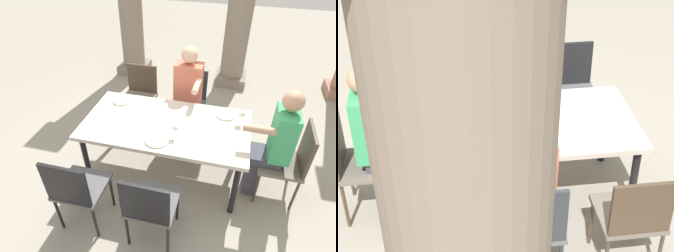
{
  "view_description": "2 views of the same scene",
  "coord_description": "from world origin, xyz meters",
  "views": [
    {
      "loc": [
        0.63,
        -2.33,
        2.53
      ],
      "look_at": [
        0.03,
        -0.04,
        0.73
      ],
      "focal_mm": 30.29,
      "sensor_mm": 36.0,
      "label": 1
    },
    {
      "loc": [
        0.6,
        3.46,
        3.04
      ],
      "look_at": [
        0.14,
        0.04,
        0.74
      ],
      "focal_mm": 58.04,
      "sensor_mm": 36.0,
      "label": 2
    }
  ],
  "objects": [
    {
      "name": "plate_0",
      "position": [
        -0.62,
        0.28,
        0.74
      ],
      "size": [
        0.21,
        0.21,
        0.02
      ],
      "color": "silver",
      "rests_on": "dining_table"
    },
    {
      "name": "chair_mid_south",
      "position": [
        0.09,
        -0.89,
        0.51
      ],
      "size": [
        0.44,
        0.44,
        0.88
      ],
      "color": "#4F4F50",
      "rests_on": "ground"
    },
    {
      "name": "fork_1",
      "position": [
        -0.16,
        -0.29,
        0.73
      ],
      "size": [
        0.03,
        0.17,
        0.01
      ],
      "primitive_type": "cube",
      "rotation": [
        0.0,
        0.0,
        0.1
      ],
      "color": "silver",
      "rests_on": "dining_table"
    },
    {
      "name": "spoon_1",
      "position": [
        0.14,
        -0.29,
        0.73
      ],
      "size": [
        0.02,
        0.17,
        0.01
      ],
      "primitive_type": "cube",
      "rotation": [
        0.0,
        0.0,
        0.02
      ],
      "color": "silver",
      "rests_on": "dining_table"
    },
    {
      "name": "chair_west_north",
      "position": [
        -0.61,
        0.88,
        0.51
      ],
      "size": [
        0.44,
        0.44,
        0.87
      ],
      "color": "#6A6158",
      "rests_on": "ground"
    },
    {
      "name": "chair_head_east",
      "position": [
        1.3,
        0.0,
        0.52
      ],
      "size": [
        0.44,
        0.44,
        0.92
      ],
      "color": "#6A6158",
      "rests_on": "ground"
    },
    {
      "name": "wine_glass_1",
      "position": [
        0.14,
        -0.19,
        0.84
      ],
      "size": [
        0.07,
        0.07,
        0.15
      ],
      "color": "white",
      "rests_on": "dining_table"
    },
    {
      "name": "chair_west_south",
      "position": [
        -0.61,
        -0.89,
        0.52
      ],
      "size": [
        0.44,
        0.44,
        0.9
      ],
      "color": "#4F4F50",
      "rests_on": "ground"
    },
    {
      "name": "plate_1",
      "position": [
        -0.01,
        -0.29,
        0.74
      ],
      "size": [
        0.25,
        0.25,
        0.02
      ],
      "color": "white",
      "rests_on": "dining_table"
    },
    {
      "name": "spoon_0",
      "position": [
        -0.47,
        0.28,
        0.73
      ],
      "size": [
        0.04,
        0.17,
        0.01
      ],
      "primitive_type": "cube",
      "rotation": [
        0.0,
        0.0,
        -0.11
      ],
      "color": "silver",
      "rests_on": "dining_table"
    },
    {
      "name": "fork_0",
      "position": [
        -0.77,
        0.28,
        0.73
      ],
      "size": [
        0.02,
        0.17,
        0.01
      ],
      "primitive_type": "cube",
      "rotation": [
        0.0,
        0.0,
        -0.0
      ],
      "color": "silver",
      "rests_on": "dining_table"
    },
    {
      "name": "spoon_2",
      "position": [
        0.75,
        0.3,
        0.73
      ],
      "size": [
        0.02,
        0.17,
        0.01
      ],
      "primitive_type": "cube",
      "rotation": [
        0.0,
        0.0,
        -0.03
      ],
      "color": "silver",
      "rests_on": "dining_table"
    },
    {
      "name": "dining_table",
      "position": [
        0.0,
        0.0,
        0.66
      ],
      "size": [
        1.76,
        0.93,
        0.73
      ],
      "color": "beige",
      "rests_on": "ground"
    },
    {
      "name": "plate_2",
      "position": [
        0.6,
        0.3,
        0.74
      ],
      "size": [
        0.21,
        0.21,
        0.02
      ],
      "color": "silver",
      "rests_on": "dining_table"
    },
    {
      "name": "diner_woman_green",
      "position": [
        1.1,
        -0.0,
        0.69
      ],
      "size": [
        0.49,
        0.35,
        1.29
      ],
      "color": "#3F3F4C",
      "rests_on": "ground"
    },
    {
      "name": "chair_mid_north",
      "position": [
        0.09,
        0.88,
        0.51
      ],
      "size": [
        0.44,
        0.44,
        0.88
      ],
      "color": "#5B5E61",
      "rests_on": "ground"
    },
    {
      "name": "wine_glass_2",
      "position": [
        0.76,
        0.2,
        0.85
      ],
      "size": [
        0.07,
        0.07,
        0.16
      ],
      "color": "white",
      "rests_on": "dining_table"
    },
    {
      "name": "ground_plane",
      "position": [
        0.0,
        0.0,
        0.0
      ],
      "size": [
        16.0,
        16.0,
        0.0
      ],
      "primitive_type": "plane",
      "color": "gray"
    },
    {
      "name": "diner_man_white",
      "position": [
        0.09,
        0.69,
        0.69
      ],
      "size": [
        0.34,
        0.49,
        1.3
      ],
      "color": "#3F3F4C",
      "rests_on": "ground"
    },
    {
      "name": "fork_2",
      "position": [
        0.45,
        0.3,
        0.73
      ],
      "size": [
        0.03,
        0.17,
        0.01
      ],
      "primitive_type": "cube",
      "rotation": [
        0.0,
        0.0,
        0.09
      ],
      "color": "silver",
      "rests_on": "dining_table"
    }
  ]
}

